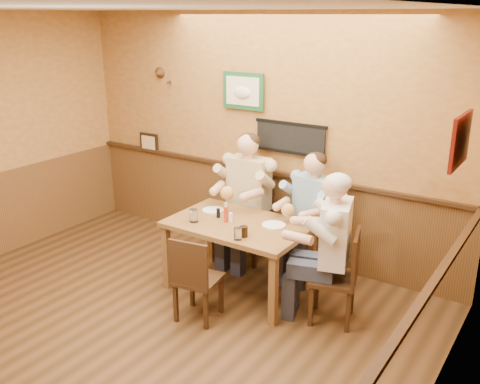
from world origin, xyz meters
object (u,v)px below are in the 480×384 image
object	(u,v)px
chair_back_right	(312,238)
hot_sauce_bottle	(226,213)
diner_white_elder	(334,257)
diner_blue_polo	(313,222)
dining_table	(239,231)
chair_right_end	(333,276)
diner_tan_shirt	(249,205)
salt_shaker	(231,217)
water_glass_left	(194,216)
water_glass_mid	(238,234)
pepper_shaker	(218,213)
chair_near_side	(198,277)
cola_tumbler	(244,231)
chair_back_left	(249,221)

from	to	relation	value
chair_back_right	hot_sauce_bottle	bearing A→B (deg)	-117.17
diner_white_elder	hot_sauce_bottle	distance (m)	1.19
diner_blue_polo	dining_table	bearing A→B (deg)	-113.13
chair_right_end	dining_table	bearing A→B (deg)	-106.78
chair_back_right	diner_tan_shirt	bearing A→B (deg)	-166.07
diner_white_elder	salt_shaker	world-z (taller)	diner_white_elder
dining_table	water_glass_left	xyz separation A→B (m)	(-0.39, -0.23, 0.16)
diner_tan_shirt	hot_sauce_bottle	world-z (taller)	diner_tan_shirt
chair_right_end	water_glass_mid	size ratio (longest dim) A/B	7.82
water_glass_left	diner_tan_shirt	bearing A→B (deg)	84.61
diner_blue_polo	pepper_shaker	xyz separation A→B (m)	(-0.75, -0.70, 0.17)
chair_right_end	pepper_shaker	size ratio (longest dim) A/B	9.33
chair_near_side	pepper_shaker	xyz separation A→B (m)	(-0.24, 0.67, 0.38)
diner_white_elder	diner_blue_polo	bearing A→B (deg)	-157.98
diner_white_elder	water_glass_mid	bearing A→B (deg)	-83.38
chair_back_right	cola_tumbler	bearing A→B (deg)	-92.79
chair_back_right	diner_tan_shirt	size ratio (longest dim) A/B	0.65
diner_blue_polo	hot_sauce_bottle	distance (m)	1.00
chair_right_end	water_glass_mid	world-z (taller)	chair_right_end
dining_table	diner_tan_shirt	distance (m)	0.74
chair_near_side	cola_tumbler	bearing A→B (deg)	-131.96
diner_blue_polo	diner_white_elder	bearing A→B (deg)	-39.64
water_glass_left	pepper_shaker	bearing A→B (deg)	59.59
dining_table	chair_near_side	size ratio (longest dim) A/B	1.65
diner_blue_polo	diner_white_elder	size ratio (longest dim) A/B	0.97
water_glass_left	salt_shaker	size ratio (longest dim) A/B	1.37
dining_table	diner_blue_polo	size ratio (longest dim) A/B	1.11
chair_right_end	water_glass_mid	distance (m)	0.97
chair_back_left	water_glass_mid	distance (m)	1.21
dining_table	chair_back_left	world-z (taller)	chair_back_left
diner_white_elder	chair_near_side	bearing A→B (deg)	-74.79
water_glass_left	pepper_shaker	xyz separation A→B (m)	(0.14, 0.24, -0.02)
chair_back_left	salt_shaker	size ratio (longest dim) A/B	9.78
chair_near_side	diner_white_elder	bearing A→B (deg)	-158.19
chair_near_side	water_glass_left	world-z (taller)	water_glass_left
water_glass_mid	diner_tan_shirt	bearing A→B (deg)	117.40
chair_back_left	water_glass_left	size ratio (longest dim) A/B	7.13
chair_back_right	pepper_shaker	xyz separation A→B (m)	(-0.75, -0.70, 0.36)
chair_back_left	diner_blue_polo	xyz separation A→B (m)	(0.81, 0.02, 0.15)
chair_near_side	water_glass_left	size ratio (longest dim) A/B	6.33
chair_near_side	chair_back_left	bearing A→B (deg)	-87.14
water_glass_left	water_glass_mid	size ratio (longest dim) A/B	1.15
chair_right_end	salt_shaker	distance (m)	1.19
diner_white_elder	pepper_shaker	bearing A→B (deg)	-106.88
chair_back_right	hot_sauce_bottle	distance (m)	1.05
chair_back_left	diner_white_elder	world-z (taller)	diner_white_elder
chair_right_end	hot_sauce_bottle	world-z (taller)	hot_sauce_bottle
chair_back_right	salt_shaker	bearing A→B (deg)	-115.96
diner_blue_polo	water_glass_mid	xyz separation A→B (m)	(-0.27, -1.06, 0.18)
chair_right_end	water_glass_left	size ratio (longest dim) A/B	6.79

